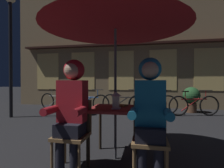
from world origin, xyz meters
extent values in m
plane|color=#232326|center=(0.00, 0.00, 0.00)|extent=(60.00, 60.00, 0.00)
cube|color=maroon|center=(0.00, 0.00, 0.72)|extent=(0.72, 0.72, 0.04)
cylinder|color=#2D2319|center=(-0.31, -0.31, 0.35)|extent=(0.04, 0.04, 0.70)
cylinder|color=#2D2319|center=(0.31, -0.31, 0.35)|extent=(0.04, 0.04, 0.70)
cylinder|color=#2D2319|center=(-0.31, 0.31, 0.35)|extent=(0.04, 0.04, 0.70)
cylinder|color=#2D2319|center=(0.31, 0.31, 0.35)|extent=(0.04, 0.04, 0.70)
cylinder|color=#4C4C51|center=(0.00, 0.00, 1.12)|extent=(0.04, 0.04, 2.25)
cone|color=maroon|center=(0.00, 0.00, 2.06)|extent=(2.10, 2.10, 0.38)
sphere|color=#4C4C51|center=(0.00, 0.00, 2.28)|extent=(0.06, 0.06, 0.06)
cube|color=white|center=(0.03, -0.12, 0.75)|extent=(0.11, 0.11, 0.02)
cube|color=white|center=(0.03, -0.12, 0.84)|extent=(0.09, 0.09, 0.16)
pyramid|color=white|center=(0.03, -0.12, 0.94)|extent=(0.11, 0.11, 0.06)
cube|color=olive|center=(-0.48, -0.44, 0.43)|extent=(0.40, 0.40, 0.04)
cylinder|color=olive|center=(-0.31, -0.61, 0.21)|extent=(0.03, 0.03, 0.41)
cylinder|color=olive|center=(-0.65, -0.61, 0.21)|extent=(0.03, 0.03, 0.41)
cylinder|color=olive|center=(-0.31, -0.27, 0.21)|extent=(0.03, 0.03, 0.41)
cylinder|color=olive|center=(-0.65, -0.27, 0.21)|extent=(0.03, 0.03, 0.41)
cube|color=olive|center=(-0.48, -0.26, 0.66)|extent=(0.40, 0.03, 0.42)
cube|color=olive|center=(0.48, -0.44, 0.43)|extent=(0.40, 0.40, 0.04)
cylinder|color=olive|center=(0.31, -0.61, 0.21)|extent=(0.03, 0.03, 0.41)
cylinder|color=olive|center=(0.65, -0.27, 0.21)|extent=(0.03, 0.03, 0.41)
cylinder|color=olive|center=(0.31, -0.27, 0.21)|extent=(0.03, 0.03, 0.41)
cube|color=olive|center=(0.48, -0.26, 0.66)|extent=(0.40, 0.03, 0.42)
cylinder|color=black|center=(-0.39, -0.57, 0.23)|extent=(0.11, 0.11, 0.45)
cylinder|color=black|center=(-0.57, -0.57, 0.23)|extent=(0.11, 0.11, 0.45)
cube|color=black|center=(-0.48, -0.44, 0.53)|extent=(0.32, 0.36, 0.16)
cube|color=red|center=(-0.48, -0.40, 0.87)|extent=(0.34, 0.22, 0.52)
cylinder|color=red|center=(-0.30, -0.62, 0.78)|extent=(0.09, 0.30, 0.09)
cylinder|color=red|center=(-0.66, -0.62, 0.78)|extent=(0.09, 0.30, 0.09)
sphere|color=tan|center=(-0.48, -0.40, 1.25)|extent=(0.21, 0.21, 0.21)
sphere|color=red|center=(-0.48, -0.35, 1.26)|extent=(0.27, 0.27, 0.27)
cylinder|color=black|center=(0.57, -0.57, 0.23)|extent=(0.11, 0.11, 0.45)
cylinder|color=black|center=(0.39, -0.57, 0.23)|extent=(0.11, 0.11, 0.45)
cube|color=black|center=(0.48, -0.44, 0.53)|extent=(0.32, 0.36, 0.16)
cube|color=teal|center=(0.48, -0.40, 0.87)|extent=(0.34, 0.22, 0.52)
cylinder|color=teal|center=(0.66, -0.62, 0.78)|extent=(0.09, 0.30, 0.09)
cylinder|color=teal|center=(0.30, -0.62, 0.78)|extent=(0.09, 0.30, 0.09)
sphere|color=tan|center=(0.48, -0.40, 1.25)|extent=(0.21, 0.21, 0.21)
sphere|color=teal|center=(0.48, -0.35, 1.26)|extent=(0.27, 0.27, 0.27)
cube|color=#937A56|center=(-0.65, 5.40, 3.10)|extent=(10.00, 0.60, 6.20)
cube|color=#F4D17A|center=(-4.17, 5.09, 1.60)|extent=(1.10, 0.02, 1.70)
cube|color=#F4D17A|center=(-2.41, 5.09, 1.60)|extent=(1.10, 0.02, 1.70)
cube|color=#F4D17A|center=(-0.65, 5.09, 1.60)|extent=(1.10, 0.02, 1.70)
cube|color=#F4D17A|center=(1.11, 5.09, 1.60)|extent=(1.10, 0.02, 1.70)
cube|color=#F4D17A|center=(2.87, 5.09, 1.60)|extent=(1.10, 0.02, 1.70)
cube|color=#331914|center=(-0.65, 4.95, 2.70)|extent=(9.00, 0.36, 0.08)
cylinder|color=black|center=(-3.71, 2.25, 1.80)|extent=(0.10, 0.10, 3.60)
torus|color=black|center=(-2.47, 3.68, 0.33)|extent=(0.66, 0.19, 0.66)
torus|color=black|center=(-3.46, 3.89, 0.33)|extent=(0.66, 0.19, 0.66)
cylinder|color=#ADA89E|center=(-2.96, 3.79, 0.54)|extent=(0.83, 0.21, 0.04)
cylinder|color=#ADA89E|center=(-3.08, 3.81, 0.36)|extent=(0.60, 0.16, 0.44)
cylinder|color=#ADA89E|center=(-3.24, 3.84, 0.66)|extent=(0.02, 0.02, 0.24)
cube|color=black|center=(-3.24, 3.84, 0.79)|extent=(0.21, 0.12, 0.04)
cylinder|color=#ADA89E|center=(-2.58, 3.70, 0.68)|extent=(0.02, 0.02, 0.28)
cylinder|color=black|center=(-2.58, 3.70, 0.82)|extent=(0.44, 0.11, 0.02)
torus|color=black|center=(-1.15, 3.53, 0.33)|extent=(0.66, 0.15, 0.66)
torus|color=black|center=(-2.16, 3.69, 0.33)|extent=(0.66, 0.15, 0.66)
cylinder|color=#1E4C93|center=(-1.66, 3.61, 0.54)|extent=(0.83, 0.17, 0.04)
cylinder|color=#1E4C93|center=(-1.78, 3.63, 0.36)|extent=(0.60, 0.13, 0.44)
cylinder|color=#1E4C93|center=(-1.94, 3.65, 0.66)|extent=(0.02, 0.02, 0.24)
cube|color=black|center=(-1.94, 3.65, 0.79)|extent=(0.21, 0.11, 0.04)
cylinder|color=#1E4C93|center=(-1.27, 3.55, 0.68)|extent=(0.02, 0.02, 0.28)
cylinder|color=black|center=(-1.27, 3.55, 0.82)|extent=(0.44, 0.09, 0.02)
torus|color=black|center=(0.15, 3.76, 0.33)|extent=(0.66, 0.12, 0.66)
torus|color=black|center=(-0.87, 3.88, 0.33)|extent=(0.66, 0.12, 0.66)
cylinder|color=black|center=(-0.36, 3.82, 0.54)|extent=(0.84, 0.13, 0.04)
cylinder|color=black|center=(-0.48, 3.83, 0.36)|extent=(0.61, 0.10, 0.44)
cylinder|color=black|center=(-0.64, 3.85, 0.66)|extent=(0.02, 0.02, 0.24)
cube|color=black|center=(-0.64, 3.85, 0.79)|extent=(0.21, 0.10, 0.04)
cylinder|color=black|center=(0.02, 3.78, 0.68)|extent=(0.02, 0.02, 0.28)
cylinder|color=black|center=(0.02, 3.78, 0.82)|extent=(0.44, 0.07, 0.02)
torus|color=black|center=(1.16, 3.69, 0.33)|extent=(0.66, 0.07, 0.66)
torus|color=black|center=(0.14, 3.65, 0.33)|extent=(0.66, 0.07, 0.66)
cylinder|color=#ADA89E|center=(0.65, 3.67, 0.54)|extent=(0.84, 0.06, 0.04)
cylinder|color=#ADA89E|center=(0.53, 3.66, 0.36)|extent=(0.61, 0.06, 0.44)
cylinder|color=#ADA89E|center=(0.36, 3.66, 0.66)|extent=(0.02, 0.02, 0.24)
cube|color=black|center=(0.36, 3.66, 0.79)|extent=(0.20, 0.09, 0.04)
cylinder|color=#ADA89E|center=(1.03, 3.68, 0.68)|extent=(0.02, 0.02, 0.28)
cylinder|color=black|center=(1.03, 3.68, 0.82)|extent=(0.44, 0.04, 0.02)
torus|color=black|center=(2.45, 3.71, 0.33)|extent=(0.65, 0.20, 0.66)
torus|color=black|center=(1.46, 3.48, 0.33)|extent=(0.65, 0.20, 0.66)
cylinder|color=maroon|center=(1.95, 3.60, 0.54)|extent=(0.82, 0.23, 0.04)
cylinder|color=maroon|center=(1.83, 3.57, 0.36)|extent=(0.60, 0.17, 0.44)
cylinder|color=maroon|center=(1.67, 3.53, 0.66)|extent=(0.02, 0.02, 0.24)
cube|color=black|center=(1.67, 3.53, 0.79)|extent=(0.21, 0.12, 0.04)
cylinder|color=maroon|center=(2.33, 3.68, 0.68)|extent=(0.02, 0.02, 0.28)
cylinder|color=black|center=(2.33, 3.68, 0.82)|extent=(0.43, 0.12, 0.02)
cube|color=olive|center=(0.04, 0.17, 0.75)|extent=(0.24, 0.20, 0.02)
cylinder|color=brown|center=(2.03, 4.27, 0.17)|extent=(0.36, 0.36, 0.34)
sphere|color=#285B2D|center=(2.03, 4.27, 0.62)|extent=(0.60, 0.60, 0.60)
camera|label=1|loc=(0.44, -2.48, 1.11)|focal=28.05mm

